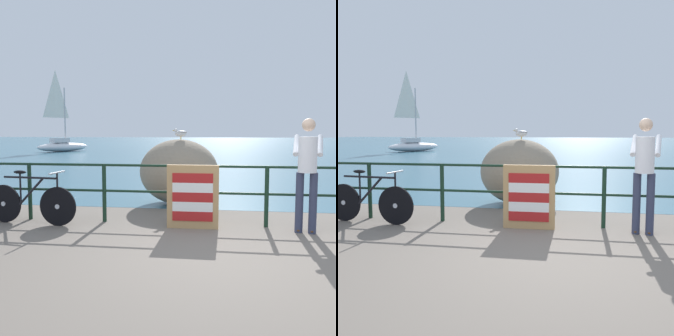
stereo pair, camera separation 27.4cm
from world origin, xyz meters
TOP-DOWN VIEW (x-y plane):
  - ground_plane at (0.00, 20.00)m, footprint 120.00×120.00m
  - sea_surface at (0.00, 47.91)m, footprint 120.00×90.00m
  - promenade_railing at (0.00, 1.63)m, footprint 9.75×0.07m
  - bicycle at (-3.27, 1.28)m, footprint 1.69×0.48m
  - person_at_railing at (1.26, 1.35)m, footprint 0.54×0.67m
  - folded_deckchair_stack at (-0.51, 1.38)m, footprint 0.84×0.10m
  - breakwater_boulder_main at (-0.98, 3.53)m, footprint 1.71×1.57m
  - seagull at (-0.93, 3.46)m, footprint 0.33×0.22m
  - sailboat at (-12.33, 23.83)m, footprint 3.58×4.35m

SIDE VIEW (x-z plane):
  - ground_plane at x=0.00m, z-range -0.10..0.00m
  - sea_surface at x=0.00m, z-range 0.00..0.01m
  - bicycle at x=-3.27m, z-range -0.07..0.85m
  - folded_deckchair_stack at x=-0.51m, z-range 0.00..1.04m
  - promenade_railing at x=0.00m, z-range 0.13..1.15m
  - breakwater_boulder_main at x=-0.98m, z-range 0.00..1.41m
  - sailboat at x=-12.33m, z-range -2.37..3.79m
  - person_at_railing at x=1.26m, z-range 0.10..1.88m
  - seagull at x=-0.93m, z-range 1.43..1.66m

